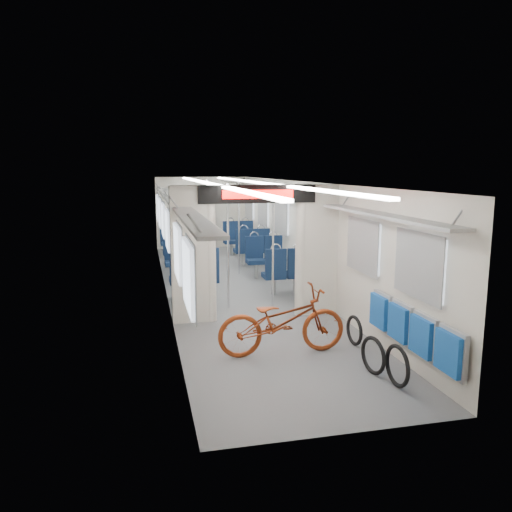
# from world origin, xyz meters

# --- Properties ---
(carriage) EXTENTS (12.00, 12.02, 2.31)m
(carriage) POSITION_xyz_m (0.00, -0.27, 1.50)
(carriage) COLOR #515456
(carriage) RESTS_ON ground
(bicycle) EXTENTS (1.82, 0.65, 0.96)m
(bicycle) POSITION_xyz_m (-0.04, -3.78, 0.48)
(bicycle) COLOR maroon
(bicycle) RESTS_ON ground
(flip_bench) EXTENTS (0.12, 2.13, 0.54)m
(flip_bench) POSITION_xyz_m (1.35, -4.79, 0.58)
(flip_bench) COLOR gray
(flip_bench) RESTS_ON carriage
(bike_hoop_a) EXTENTS (0.07, 0.52, 0.52)m
(bike_hoop_a) POSITION_xyz_m (1.00, -5.12, 0.24)
(bike_hoop_a) COLOR black
(bike_hoop_a) RESTS_ON ground
(bike_hoop_b) EXTENTS (0.13, 0.50, 0.49)m
(bike_hoop_b) POSITION_xyz_m (0.89, -4.72, 0.22)
(bike_hoop_b) COLOR black
(bike_hoop_b) RESTS_ON ground
(bike_hoop_c) EXTENTS (0.08, 0.45, 0.45)m
(bike_hoop_c) POSITION_xyz_m (1.09, -3.69, 0.20)
(bike_hoop_c) COLOR black
(bike_hoop_c) RESTS_ON ground
(seat_bay_near_left) EXTENTS (0.96, 2.29, 1.17)m
(seat_bay_near_left) POSITION_xyz_m (-0.94, 0.39, 0.57)
(seat_bay_near_left) COLOR #0C1B37
(seat_bay_near_left) RESTS_ON ground
(seat_bay_near_right) EXTENTS (0.90, 2.04, 1.09)m
(seat_bay_near_right) POSITION_xyz_m (0.93, 0.28, 0.54)
(seat_bay_near_right) COLOR #0C1B37
(seat_bay_near_right) RESTS_ON ground
(seat_bay_far_left) EXTENTS (0.92, 2.10, 1.11)m
(seat_bay_far_left) POSITION_xyz_m (-0.93, 3.68, 0.55)
(seat_bay_far_left) COLOR #0C1B37
(seat_bay_far_left) RESTS_ON ground
(seat_bay_far_right) EXTENTS (0.92, 2.12, 1.12)m
(seat_bay_far_right) POSITION_xyz_m (0.94, 3.53, 0.55)
(seat_bay_far_right) COLOR #0C1B37
(seat_bay_far_right) RESTS_ON ground
(stanchion_near_left) EXTENTS (0.04, 0.04, 2.30)m
(stanchion_near_left) POSITION_xyz_m (-0.37, -1.31, 1.15)
(stanchion_near_left) COLOR silver
(stanchion_near_left) RESTS_ON ground
(stanchion_near_right) EXTENTS (0.04, 0.04, 2.30)m
(stanchion_near_right) POSITION_xyz_m (0.39, -1.65, 1.15)
(stanchion_near_right) COLOR silver
(stanchion_near_right) RESTS_ON ground
(stanchion_far_left) EXTENTS (0.04, 0.04, 2.30)m
(stanchion_far_left) POSITION_xyz_m (-0.35, 1.69, 1.15)
(stanchion_far_left) COLOR silver
(stanchion_far_left) RESTS_ON ground
(stanchion_far_right) EXTENTS (0.04, 0.04, 2.30)m
(stanchion_far_right) POSITION_xyz_m (0.39, 1.60, 1.15)
(stanchion_far_right) COLOR silver
(stanchion_far_right) RESTS_ON ground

